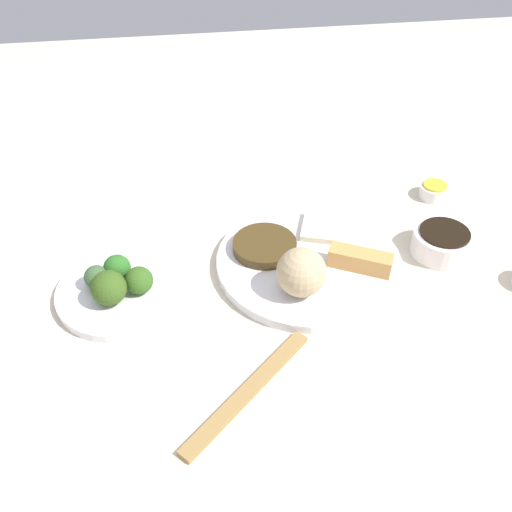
% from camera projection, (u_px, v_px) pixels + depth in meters
% --- Properties ---
extents(tabletop, '(2.20, 2.20, 0.02)m').
position_uv_depth(tabletop, '(310.00, 276.00, 0.92)').
color(tabletop, beige).
rests_on(tabletop, ground).
extents(main_plate, '(0.30, 0.30, 0.02)m').
position_uv_depth(main_plate, '(311.00, 262.00, 0.92)').
color(main_plate, white).
rests_on(main_plate, tabletop).
extents(rice_scoop, '(0.07, 0.07, 0.07)m').
position_uv_depth(rice_scoop, '(301.00, 272.00, 0.83)').
color(rice_scoop, tan).
rests_on(rice_scoop, main_plate).
extents(spring_roll, '(0.10, 0.07, 0.03)m').
position_uv_depth(spring_roll, '(360.00, 260.00, 0.88)').
color(spring_roll, tan).
rests_on(spring_roll, main_plate).
extents(crab_rangoon_wonton, '(0.08, 0.09, 0.01)m').
position_uv_depth(crab_rangoon_wonton, '(321.00, 227.00, 0.96)').
color(crab_rangoon_wonton, beige).
rests_on(crab_rangoon_wonton, main_plate).
extents(stir_fry_heap, '(0.10, 0.10, 0.02)m').
position_uv_depth(stir_fry_heap, '(265.00, 246.00, 0.92)').
color(stir_fry_heap, '#473417').
rests_on(stir_fry_heap, main_plate).
extents(broccoli_plate, '(0.20, 0.20, 0.01)m').
position_uv_depth(broccoli_plate, '(122.00, 291.00, 0.87)').
color(broccoli_plate, white).
rests_on(broccoli_plate, tabletop).
extents(broccoli_floret_0, '(0.04, 0.04, 0.04)m').
position_uv_depth(broccoli_floret_0, '(139.00, 280.00, 0.84)').
color(broccoli_floret_0, '#365F1E').
rests_on(broccoli_floret_0, broccoli_plate).
extents(broccoli_floret_1, '(0.05, 0.05, 0.05)m').
position_uv_depth(broccoli_floret_1, '(109.00, 288.00, 0.82)').
color(broccoli_floret_1, '#39581C').
rests_on(broccoli_floret_1, broccoli_plate).
extents(broccoli_floret_2, '(0.04, 0.04, 0.04)m').
position_uv_depth(broccoli_floret_2, '(117.00, 268.00, 0.86)').
color(broccoli_floret_2, '#2D6B23').
rests_on(broccoli_floret_2, broccoli_plate).
extents(broccoli_floret_3, '(0.04, 0.04, 0.04)m').
position_uv_depth(broccoli_floret_3, '(96.00, 279.00, 0.85)').
color(broccoli_floret_3, '#3D5F35').
rests_on(broccoli_floret_3, broccoli_plate).
extents(soy_sauce_bowl, '(0.10, 0.10, 0.04)m').
position_uv_depth(soy_sauce_bowl, '(442.00, 243.00, 0.93)').
color(soy_sauce_bowl, white).
rests_on(soy_sauce_bowl, tabletop).
extents(soy_sauce_bowl_liquid, '(0.08, 0.08, 0.00)m').
position_uv_depth(soy_sauce_bowl_liquid, '(445.00, 232.00, 0.92)').
color(soy_sauce_bowl_liquid, black).
rests_on(soy_sauce_bowl_liquid, soy_sauce_bowl).
extents(sauce_ramekin_hot_mustard, '(0.05, 0.05, 0.02)m').
position_uv_depth(sauce_ramekin_hot_mustard, '(434.00, 192.00, 1.06)').
color(sauce_ramekin_hot_mustard, white).
rests_on(sauce_ramekin_hot_mustard, tabletop).
extents(sauce_ramekin_hot_mustard_liquid, '(0.04, 0.04, 0.00)m').
position_uv_depth(sauce_ramekin_hot_mustard_liquid, '(435.00, 185.00, 1.05)').
color(sauce_ramekin_hot_mustard_liquid, gold).
rests_on(sauce_ramekin_hot_mustard_liquid, sauce_ramekin_hot_mustard).
extents(chopsticks_pair, '(0.19, 0.18, 0.01)m').
position_uv_depth(chopsticks_pair, '(248.00, 391.00, 0.73)').
color(chopsticks_pair, '#A07B44').
rests_on(chopsticks_pair, tabletop).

